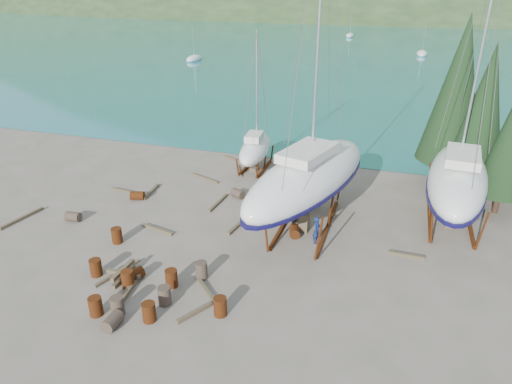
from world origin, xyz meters
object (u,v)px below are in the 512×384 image
(worker, at_px, (317,230))
(large_sailboat_far, at_px, (457,178))
(small_sailboat_shore, at_px, (255,149))
(large_sailboat_near, at_px, (309,177))

(worker, bearing_deg, large_sailboat_far, -45.15)
(large_sailboat_far, bearing_deg, worker, -140.32)
(large_sailboat_far, xyz_separation_m, small_sailboat_shore, (-13.74, 4.44, -1.16))
(large_sailboat_near, xyz_separation_m, worker, (0.94, -1.76, -2.35))
(large_sailboat_far, bearing_deg, large_sailboat_near, -153.51)
(small_sailboat_shore, bearing_deg, large_sailboat_near, -58.75)
(large_sailboat_far, relative_size, small_sailboat_shore, 1.71)
(large_sailboat_near, height_order, small_sailboat_shore, large_sailboat_near)
(large_sailboat_near, relative_size, small_sailboat_shore, 1.92)
(large_sailboat_far, bearing_deg, small_sailboat_shore, 167.09)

